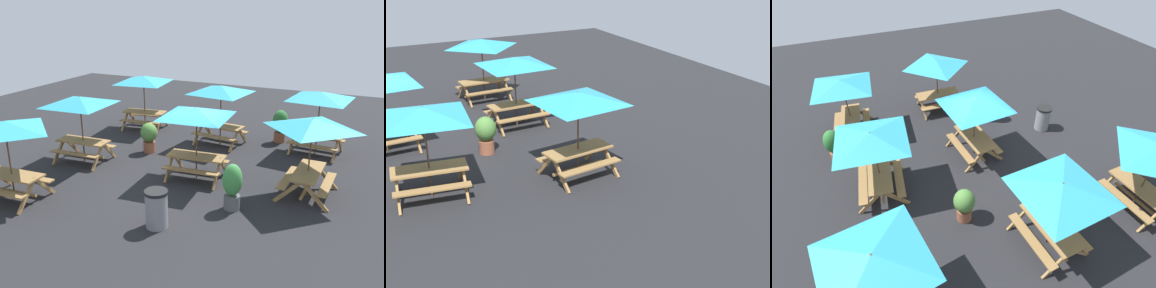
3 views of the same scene
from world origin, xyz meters
The scene contains 6 objects.
ground_plane centered at (0.00, 0.00, 0.00)m, with size 29.59×29.59×0.00m, color #232326.
picnic_table_0 centered at (-0.18, 3.46, 1.99)m, with size 2.80×2.80×2.34m.
picnic_table_1 centered at (-3.83, -0.23, 1.99)m, with size 2.82×2.82×2.34m.
picnic_table_2 centered at (-3.89, 4.05, 1.99)m, with size 2.80×2.80×2.34m.
picnic_table_4 centered at (-3.78, -3.45, 1.99)m, with size 2.10×2.10×2.34m.
potted_plant_2 centered at (-2.23, 1.51, 0.63)m, with size 0.61×0.61×1.11m.
Camera 2 is at (1.96, 15.41, 6.17)m, focal length 50.00 mm.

